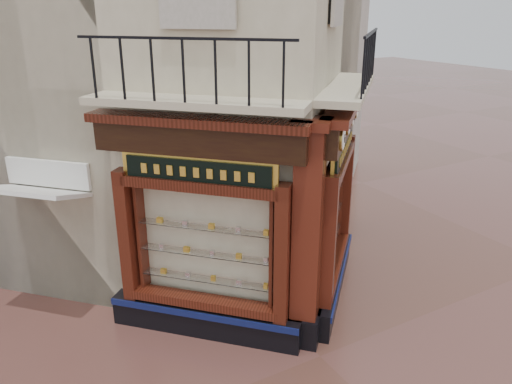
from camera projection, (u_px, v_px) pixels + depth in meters
ground at (320, 356)px, 8.45m from camera, size 80.00×80.00×0.00m
neighbour_left at (44, 10)px, 12.45m from camera, size 11.31×11.31×11.00m
neighbour_right at (223, 9)px, 14.73m from camera, size 11.31×11.31×11.00m
shopfront_left at (202, 233)px, 8.40m from camera, size 2.86×2.86×3.98m
shopfront_right at (335, 203)px, 9.69m from camera, size 2.86×2.86×3.98m
corner_pilaster at (307, 241)px, 8.18m from camera, size 0.85×0.85×3.98m
balcony at (278, 94)px, 8.20m from camera, size 5.94×2.97×1.03m
clock_a at (342, 138)px, 7.84m from camera, size 0.33×0.33×0.41m
clock_b at (348, 126)px, 8.63m from camera, size 0.26×0.26×0.31m
clock_c at (352, 117)px, 9.33m from camera, size 0.25×0.25×0.31m
clock_d at (356, 108)px, 10.16m from camera, size 0.32×0.32×0.41m
awning at (53, 314)px, 9.62m from camera, size 1.93×1.93×0.37m
signboard_left at (198, 171)px, 7.94m from camera, size 1.91×1.91×0.51m
signboard_right at (343, 148)px, 9.28m from camera, size 1.98×1.98×0.53m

